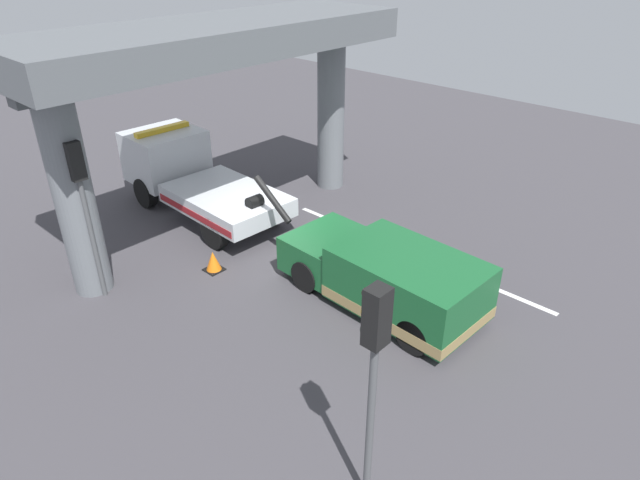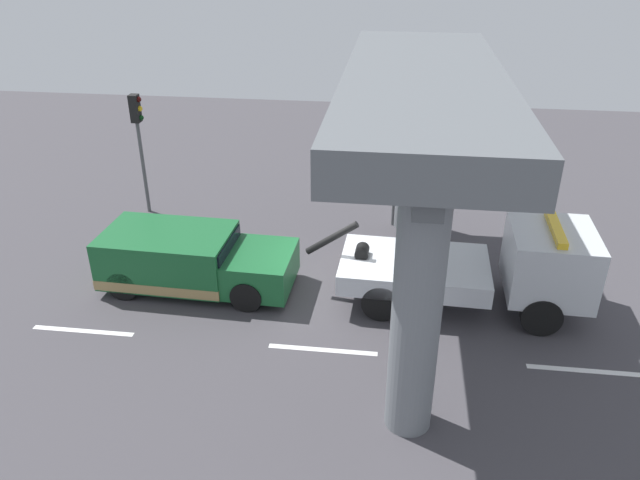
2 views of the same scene
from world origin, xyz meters
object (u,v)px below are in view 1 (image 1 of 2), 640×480
towed_van_green (388,278)px  traffic_light_near (373,355)px  traffic_light_far (80,187)px  traffic_cone_orange (213,262)px  tow_truck_white (190,174)px

towed_van_green → traffic_light_near: bearing=123.3°
towed_van_green → traffic_light_far: traffic_light_far is taller
traffic_light_near → traffic_cone_orange: (7.39, -2.61, -2.73)m
traffic_light_near → traffic_light_far: size_ratio=1.01×
traffic_light_near → traffic_light_far: (8.50, 0.00, -0.03)m
tow_truck_white → traffic_cone_orange: bearing=151.6°
tow_truck_white → towed_van_green: bearing=179.8°
traffic_cone_orange → traffic_light_near: bearing=160.5°
towed_van_green → tow_truck_white: bearing=-0.2°
traffic_light_far → traffic_cone_orange: size_ratio=7.14×
traffic_light_near → traffic_cone_orange: 8.30m
tow_truck_white → traffic_cone_orange: (-3.63, 1.96, -0.93)m
towed_van_green → traffic_cone_orange: bearing=23.7°
tow_truck_white → traffic_cone_orange: tow_truck_white is taller
traffic_light_near → traffic_light_far: traffic_light_near is taller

